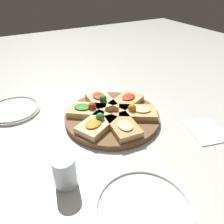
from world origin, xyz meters
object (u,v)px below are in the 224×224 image
(serving_board, at_px, (112,117))
(plate_right, at_px, (13,110))
(plate_left, at_px, (144,211))
(napkin_stack, at_px, (206,131))
(water_glass, at_px, (65,172))

(serving_board, relative_size, plate_right, 1.71)
(serving_board, bearing_deg, plate_right, 53.40)
(plate_left, xyz_separation_m, plate_right, (0.61, 0.20, 0.00))
(plate_left, height_order, napkin_stack, plate_left)
(plate_left, distance_m, water_glass, 0.22)
(plate_left, height_order, water_glass, water_glass)
(plate_right, height_order, napkin_stack, plate_right)
(plate_left, bearing_deg, napkin_stack, -68.74)
(serving_board, distance_m, plate_left, 0.39)
(serving_board, bearing_deg, water_glass, 129.13)
(serving_board, relative_size, plate_left, 1.45)
(plate_right, bearing_deg, serving_board, -126.60)
(water_glass, distance_m, napkin_stack, 0.50)
(plate_right, bearing_deg, plate_left, -161.61)
(napkin_stack, bearing_deg, plate_right, 50.94)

